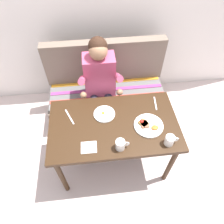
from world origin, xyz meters
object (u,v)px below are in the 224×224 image
object	(u,v)px
plate_eggs	(104,114)
person	(100,81)
coffee_mug_second	(120,145)
plate_breakfast	(148,125)
table	(114,129)
couch	(107,94)
knife	(70,117)
coffee_mug	(170,140)
napkin	(89,147)
fork	(155,103)

from	to	relation	value
plate_eggs	person	bearing A→B (deg)	90.55
coffee_mug_second	plate_breakfast	bearing A→B (deg)	34.74
table	couch	bearing A→B (deg)	90.00
person	knife	bearing A→B (deg)	-125.25
coffee_mug	knife	world-z (taller)	coffee_mug
couch	knife	world-z (taller)	couch
person	coffee_mug_second	distance (m)	0.85
plate_breakfast	napkin	bearing A→B (deg)	-163.24
plate_breakfast	napkin	size ratio (longest dim) A/B	2.00
fork	knife	world-z (taller)	same
coffee_mug_second	knife	bearing A→B (deg)	138.80
couch	plate_breakfast	xyz separation A→B (m)	(0.31, -0.82, 0.41)
couch	napkin	xyz separation A→B (m)	(-0.24, -0.99, 0.40)
plate_eggs	knife	distance (m)	0.33
knife	couch	bearing A→B (deg)	33.18
coffee_mug_second	fork	distance (m)	0.62
plate_breakfast	coffee_mug	size ratio (longest dim) A/B	2.28
person	fork	bearing A→B (deg)	-36.24
fork	coffee_mug_second	bearing A→B (deg)	-126.51
plate_eggs	napkin	distance (m)	0.38
coffee_mug	person	bearing A→B (deg)	121.92
couch	coffee_mug_second	world-z (taller)	couch
plate_eggs	fork	bearing A→B (deg)	9.25
napkin	knife	distance (m)	0.39
couch	coffee_mug	world-z (taller)	couch
table	coffee_mug_second	size ratio (longest dim) A/B	10.17
table	person	size ratio (longest dim) A/B	0.99
coffee_mug	knife	size ratio (longest dim) A/B	0.59
table	napkin	bearing A→B (deg)	-137.13
plate_breakfast	plate_eggs	world-z (taller)	plate_breakfast
couch	coffee_mug_second	size ratio (longest dim) A/B	12.20
knife	coffee_mug_second	bearing A→B (deg)	-65.34
couch	knife	xyz separation A→B (m)	(-0.41, -0.64, 0.40)
coffee_mug_second	knife	distance (m)	0.58
coffee_mug	knife	distance (m)	0.94
coffee_mug_second	knife	size ratio (longest dim) A/B	0.59
table	fork	distance (m)	0.50
person	napkin	size ratio (longest dim) A/B	9.03
person	plate_breakfast	xyz separation A→B (m)	(0.39, -0.65, 0.00)
table	knife	xyz separation A→B (m)	(-0.41, 0.13, 0.08)
coffee_mug	knife	bearing A→B (deg)	155.76
couch	napkin	bearing A→B (deg)	-103.66
plate_breakfast	knife	bearing A→B (deg)	165.46
plate_eggs	coffee_mug	size ratio (longest dim) A/B	1.74
couch	plate_eggs	world-z (taller)	couch
plate_eggs	knife	world-z (taller)	plate_eggs
table	plate_eggs	world-z (taller)	plate_eggs
table	fork	bearing A→B (deg)	24.73
plate_eggs	knife	xyz separation A→B (m)	(-0.33, 0.01, -0.01)
table	coffee_mug	bearing A→B (deg)	-30.01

